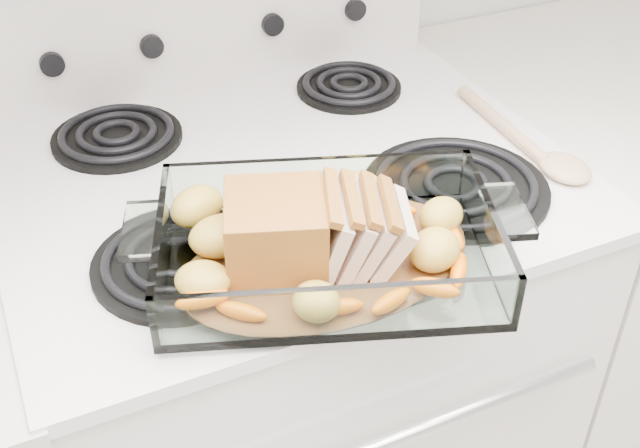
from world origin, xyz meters
name	(u,v)px	position (x,y,z in m)	size (l,w,h in m)	color
electric_range	(286,383)	(0.00, 1.66, 0.48)	(0.78, 0.70, 1.12)	silver
counter_right	(588,285)	(0.67, 1.66, 0.47)	(0.58, 0.68, 0.93)	white
baking_dish	(327,253)	(-0.04, 1.41, 0.96)	(0.38, 0.25, 0.07)	silver
pork_roast	(303,238)	(-0.07, 1.41, 1.00)	(0.21, 0.11, 0.09)	#8E5714
roast_vegetables	(310,230)	(-0.04, 1.45, 0.97)	(0.37, 0.20, 0.05)	orange
wooden_spoon	(536,148)	(0.34, 1.53, 0.94)	(0.06, 0.30, 0.02)	#D9B48D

